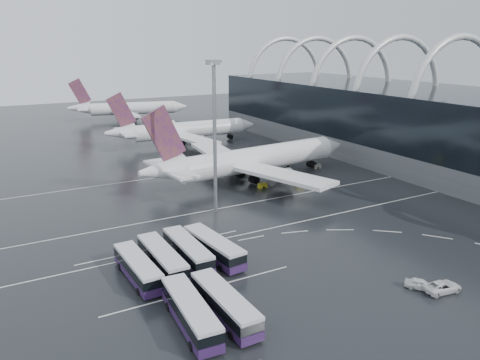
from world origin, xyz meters
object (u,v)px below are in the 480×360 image
bus_row_near_d (214,247)px  gse_cart_belly_a (299,182)px  floodlight_mast (214,119)px  gse_cart_belly_b (287,165)px  bus_row_near_a (138,268)px  bus_row_near_b (162,259)px  van_curve_b (421,284)px  airliner_gate_b (182,131)px  bus_row_near_c (188,251)px  bus_row_far_b (225,304)px  van_curve_a (442,287)px  airliner_gate_c (127,109)px  bus_row_far_a (190,312)px  gse_cart_belly_e (251,168)px  gse_cart_belly_c (262,186)px  airliner_main (250,161)px  gse_cart_belly_d (317,166)px

bus_row_near_d → gse_cart_belly_a: size_ratio=6.09×
floodlight_mast → gse_cart_belly_b: (32.31, 21.94, -18.03)m
bus_row_near_a → gse_cart_belly_b: size_ratio=6.99×
bus_row_near_b → van_curve_b: (29.10, -22.41, -1.15)m
airliner_gate_b → bus_row_near_c: airliner_gate_b is taller
bus_row_far_b → van_curve_a: size_ratio=2.50×
bus_row_near_b → gse_cart_belly_a: 50.33m
floodlight_mast → gse_cart_belly_a: 31.62m
airliner_gate_b → airliner_gate_c: bearing=94.1°
bus_row_far_a → bus_row_near_b: bearing=-3.3°
airliner_gate_b → bus_row_far_a: bearing=-108.8°
airliner_gate_b → gse_cart_belly_e: 40.03m
bus_row_near_d → gse_cart_belly_c: bearing=-48.8°
airliner_gate_c → gse_cart_belly_a: size_ratio=21.84×
airliner_main → bus_row_near_d: 43.63m
van_curve_a → van_curve_b: size_ratio=1.29×
gse_cart_belly_d → bus_row_near_b: bearing=-147.8°
airliner_gate_c → bus_row_near_a: 149.25m
airliner_gate_b → bus_row_near_d: airliner_gate_b is taller
bus_row_near_d → bus_row_far_b: (-6.00, -15.48, -0.03)m
airliner_gate_b → van_curve_a: 106.96m
bus_row_far_b → floodlight_mast: (15.71, 34.53, 16.71)m
airliner_gate_c → gse_cart_belly_e: 100.43m
airliner_gate_b → airliner_gate_c: 60.56m
airliner_gate_c → gse_cart_belly_a: 117.81m
bus_row_near_a → airliner_gate_b: bearing=-28.0°
bus_row_near_b → van_curve_a: bearing=-128.3°
gse_cart_belly_a → bus_row_far_b: bearing=-135.0°
airliner_gate_b → bus_row_near_d: bearing=-106.1°
airliner_gate_c → bus_row_near_b: (-35.60, -142.95, -2.66)m
bus_row_near_a → gse_cart_belly_d: bus_row_near_a is taller
gse_cart_belly_b → gse_cart_belly_e: size_ratio=0.81×
bus_row_far_a → bus_row_far_b: bus_row_far_a is taller
airliner_gate_c → floodlight_mast: bearing=-84.5°
airliner_main → bus_row_near_c: (-30.63, -33.58, -3.20)m
airliner_gate_c → van_curve_a: size_ratio=9.28×
bus_row_near_c → gse_cart_belly_a: (38.97, 24.63, -1.22)m
bus_row_near_c → bus_row_far_b: bearing=173.4°
bus_row_near_b → bus_row_far_b: size_ratio=1.02×
airliner_gate_b → gse_cart_belly_e: airliner_gate_b is taller
airliner_main → bus_row_far_b: bearing=-128.9°
airliner_main → gse_cart_belly_b: airliner_main is taller
bus_row_near_a → bus_row_far_b: 15.92m
gse_cart_belly_c → bus_row_near_d: bearing=-133.2°
airliner_gate_c → bus_row_far_b: 161.91m
gse_cart_belly_e → airliner_main: bearing=-122.3°
bus_row_near_b → gse_cart_belly_e: 58.73m
bus_row_far_a → van_curve_b: size_ratio=3.31×
gse_cart_belly_b → gse_cart_belly_e: gse_cart_belly_e is taller
airliner_gate_b → gse_cart_belly_b: bearing=-68.9°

